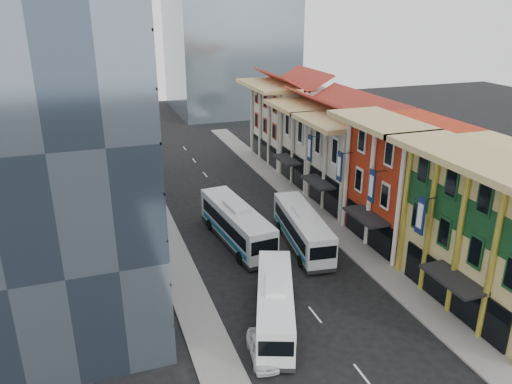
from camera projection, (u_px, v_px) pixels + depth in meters
name	position (u px, v px, depth m)	size (l,w,h in m)	color
sidewalk_right	(330.00, 226.00, 52.97)	(3.00, 90.00, 0.15)	slate
sidewalk_left	(171.00, 250.00, 47.74)	(3.00, 90.00, 0.15)	slate
shophouse_tan	(504.00, 233.00, 37.56)	(8.00, 14.00, 12.00)	tan
shophouse_red	(409.00, 183.00, 48.15)	(8.00, 10.00, 12.00)	#B02D13
shophouse_cream_near	(358.00, 164.00, 56.88)	(8.00, 9.00, 10.00)	beige
shophouse_cream_mid	(322.00, 144.00, 64.82)	(8.00, 9.00, 10.00)	beige
shophouse_cream_far	(291.00, 123.00, 73.90)	(8.00, 12.00, 11.00)	beige
office_tower	(53.00, 107.00, 37.15)	(12.00, 26.00, 30.00)	#354455
office_block_far	(77.00, 137.00, 60.59)	(10.00, 18.00, 14.00)	gray
bus_left_near	(275.00, 303.00, 36.32)	(2.60, 11.08, 3.55)	white
bus_left_far	(236.00, 223.00, 48.82)	(2.98, 12.74, 4.09)	silver
bus_right	(302.00, 228.00, 48.12)	(2.79, 11.91, 3.82)	silver
sedan_left	(262.00, 349.00, 33.16)	(1.70, 4.21, 1.43)	white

